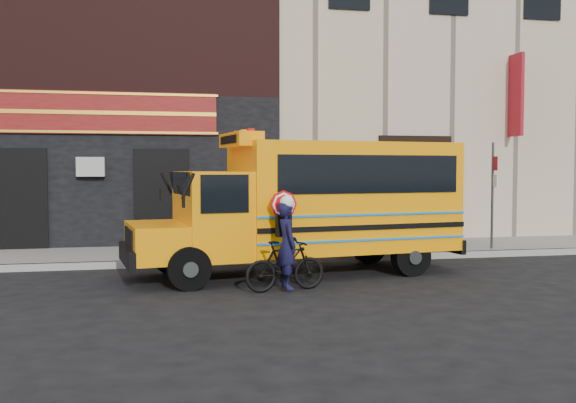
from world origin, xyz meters
The scene contains 8 objects.
ground centered at (0.00, 0.00, 0.00)m, with size 120.00×120.00×0.00m, color black.
curb centered at (0.00, 2.60, 0.07)m, with size 40.00×0.20×0.15m, color gray.
sidewalk centered at (0.00, 4.10, 0.07)m, with size 40.00×3.00×0.15m, color slate.
building centered at (-0.04, 10.45, 6.13)m, with size 20.00×10.70×12.00m.
school_bus centered at (-0.12, 1.02, 1.51)m, with size 7.13×3.07×2.92m.
sign_pole centered at (5.10, 3.01, 1.59)m, with size 0.06×0.25×2.87m.
bicycle centered at (-1.09, -0.75, 0.46)m, with size 0.43×1.53×0.92m, color black.
cyclist centered at (-1.06, -0.76, 0.78)m, with size 0.57×0.38×1.57m, color black.
Camera 1 is at (-3.37, -11.98, 2.22)m, focal length 40.00 mm.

